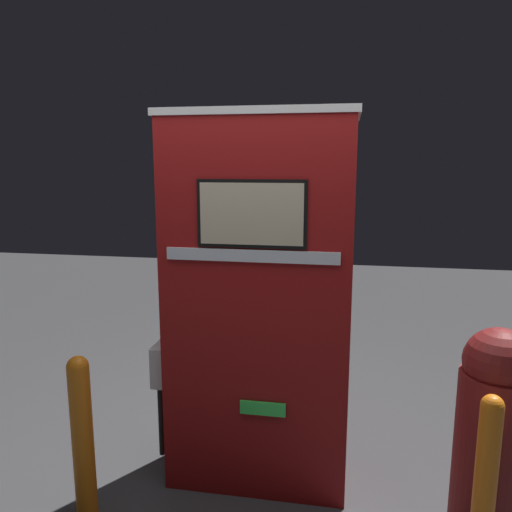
# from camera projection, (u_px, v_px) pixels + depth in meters

# --- Properties ---
(ground_plane) EXTENTS (14.00, 14.00, 0.00)m
(ground_plane) POSITION_uv_depth(u_px,v_px,m) (252.00, 498.00, 2.92)
(ground_plane) COLOR #38383A
(gas_pump) EXTENTS (1.17, 0.55, 2.22)m
(gas_pump) POSITION_uv_depth(u_px,v_px,m) (259.00, 303.00, 2.97)
(gas_pump) COLOR maroon
(gas_pump) RESTS_ON ground_plane
(safety_bollard) EXTENTS (0.11, 0.11, 0.96)m
(safety_bollard) POSITION_uv_depth(u_px,v_px,m) (83.00, 438.00, 2.64)
(safety_bollard) COLOR orange
(safety_bollard) RESTS_ON ground_plane
(trash_bin) EXTENTS (0.38, 0.38, 1.12)m
(trash_bin) POSITION_uv_depth(u_px,v_px,m) (493.00, 429.00, 2.59)
(trash_bin) COLOR maroon
(trash_bin) RESTS_ON ground_plane
(safety_bollard_far) EXTENTS (0.10, 0.10, 0.91)m
(safety_bollard_far) POSITION_uv_depth(u_px,v_px,m) (485.00, 483.00, 2.31)
(safety_bollard_far) COLOR orange
(safety_bollard_far) RESTS_ON ground_plane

